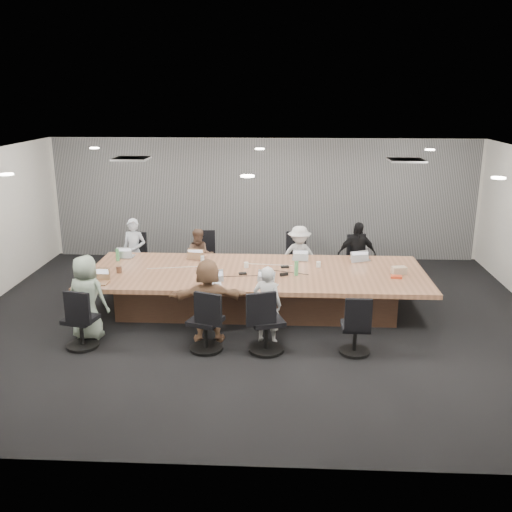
{
  "coord_description": "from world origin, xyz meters",
  "views": [
    {
      "loc": [
        0.48,
        -9.17,
        3.84
      ],
      "look_at": [
        0.0,
        0.4,
        1.05
      ],
      "focal_mm": 40.0,
      "sensor_mm": 36.0,
      "label": 1
    }
  ],
  "objects_px": {
    "laptop_4": "(98,283)",
    "laptop_6": "(268,286)",
    "person_4": "(87,298)",
    "bottle_green_right": "(296,268)",
    "chair_0": "(140,262)",
    "laptop_5": "(212,285)",
    "person_0": "(134,252)",
    "person_6": "(267,305)",
    "canvas_bag": "(399,270)",
    "laptop_1": "(196,257)",
    "mug_brown": "(119,270)",
    "person_5": "(208,301)",
    "chair_1": "(203,261)",
    "laptop_0": "(127,256)",
    "person_3": "(357,255)",
    "bottle_clear": "(203,262)",
    "conference_table": "(256,289)",
    "stapler": "(284,274)",
    "bottle_green_left": "(117,255)",
    "chair_2": "(298,263)",
    "person_2": "(299,257)",
    "laptop_3": "(360,259)",
    "person_1": "(200,257)",
    "laptop_2": "(300,259)",
    "chair_7": "(355,331)",
    "chair_6": "(266,326)",
    "chair_3": "(354,265)",
    "chair_5": "(206,326)",
    "snack_packet": "(396,277)"
  },
  "relations": [
    {
      "from": "laptop_0",
      "to": "canvas_bag",
      "type": "bearing_deg",
      "value": 169.33
    },
    {
      "from": "chair_7",
      "to": "snack_packet",
      "type": "height_order",
      "value": "snack_packet"
    },
    {
      "from": "laptop_2",
      "to": "person_6",
      "type": "bearing_deg",
      "value": 79.52
    },
    {
      "from": "chair_3",
      "to": "person_4",
      "type": "xyz_separation_m",
      "value": [
        -4.56,
        -3.05,
        0.32
      ]
    },
    {
      "from": "bottle_green_left",
      "to": "bottle_green_right",
      "type": "height_order",
      "value": "bottle_green_right"
    },
    {
      "from": "chair_7",
      "to": "person_3",
      "type": "height_order",
      "value": "person_3"
    },
    {
      "from": "laptop_4",
      "to": "person_6",
      "type": "relative_size",
      "value": 0.28
    },
    {
      "from": "chair_7",
      "to": "person_2",
      "type": "xyz_separation_m",
      "value": [
        -0.78,
        3.05,
        0.27
      ]
    },
    {
      "from": "laptop_4",
      "to": "person_3",
      "type": "bearing_deg",
      "value": 27.88
    },
    {
      "from": "conference_table",
      "to": "person_2",
      "type": "xyz_separation_m",
      "value": [
        0.79,
        1.35,
        0.23
      ]
    },
    {
      "from": "laptop_0",
      "to": "stapler",
      "type": "relative_size",
      "value": 1.93
    },
    {
      "from": "person_3",
      "to": "person_5",
      "type": "relative_size",
      "value": 1.0
    },
    {
      "from": "person_0",
      "to": "laptop_4",
      "type": "distance_m",
      "value": 2.15
    },
    {
      "from": "person_1",
      "to": "bottle_clear",
      "type": "distance_m",
      "value": 1.24
    },
    {
      "from": "chair_3",
      "to": "stapler",
      "type": "height_order",
      "value": "stapler"
    },
    {
      "from": "laptop_2",
      "to": "laptop_6",
      "type": "bearing_deg",
      "value": 74.86
    },
    {
      "from": "laptop_3",
      "to": "person_0",
      "type": "bearing_deg",
      "value": -19.96
    },
    {
      "from": "laptop_4",
      "to": "bottle_green_left",
      "type": "distance_m",
      "value": 1.31
    },
    {
      "from": "chair_0",
      "to": "laptop_4",
      "type": "bearing_deg",
      "value": 104.96
    },
    {
      "from": "chair_1",
      "to": "canvas_bag",
      "type": "xyz_separation_m",
      "value": [
        3.72,
        -1.74,
        0.4
      ]
    },
    {
      "from": "chair_5",
      "to": "laptop_2",
      "type": "bearing_deg",
      "value": 78.37
    },
    {
      "from": "person_1",
      "to": "bottle_clear",
      "type": "bearing_deg",
      "value": -90.88
    },
    {
      "from": "person_2",
      "to": "snack_packet",
      "type": "xyz_separation_m",
      "value": [
        1.63,
        -1.61,
        0.13
      ]
    },
    {
      "from": "chair_3",
      "to": "chair_7",
      "type": "xyz_separation_m",
      "value": [
        -0.37,
        -3.4,
        -0.01
      ]
    },
    {
      "from": "chair_5",
      "to": "person_4",
      "type": "xyz_separation_m",
      "value": [
        -1.93,
        0.35,
        0.29
      ]
    },
    {
      "from": "chair_6",
      "to": "chair_1",
      "type": "bearing_deg",
      "value": 94.17
    },
    {
      "from": "person_2",
      "to": "laptop_5",
      "type": "distance_m",
      "value": 2.61
    },
    {
      "from": "person_0",
      "to": "laptop_0",
      "type": "relative_size",
      "value": 4.74
    },
    {
      "from": "conference_table",
      "to": "laptop_0",
      "type": "height_order",
      "value": "laptop_0"
    },
    {
      "from": "chair_0",
      "to": "laptop_0",
      "type": "bearing_deg",
      "value": 106.38
    },
    {
      "from": "person_5",
      "to": "stapler",
      "type": "xyz_separation_m",
      "value": [
        1.18,
        1.11,
        0.09
      ]
    },
    {
      "from": "bottle_clear",
      "to": "canvas_bag",
      "type": "height_order",
      "value": "bottle_clear"
    },
    {
      "from": "chair_2",
      "to": "person_4",
      "type": "height_order",
      "value": "person_4"
    },
    {
      "from": "person_1",
      "to": "mug_brown",
      "type": "distance_m",
      "value": 1.99
    },
    {
      "from": "chair_1",
      "to": "person_3",
      "type": "xyz_separation_m",
      "value": [
        3.15,
        -0.35,
        0.27
      ]
    },
    {
      "from": "chair_0",
      "to": "laptop_5",
      "type": "xyz_separation_m",
      "value": [
        1.87,
        -2.5,
        0.38
      ]
    },
    {
      "from": "person_6",
      "to": "canvas_bag",
      "type": "distance_m",
      "value": 2.63
    },
    {
      "from": "laptop_1",
      "to": "mug_brown",
      "type": "relative_size",
      "value": 2.81
    },
    {
      "from": "chair_2",
      "to": "person_2",
      "type": "bearing_deg",
      "value": 103.1
    },
    {
      "from": "person_0",
      "to": "bottle_green_right",
      "type": "distance_m",
      "value": 3.62
    },
    {
      "from": "bottle_clear",
      "to": "mug_brown",
      "type": "xyz_separation_m",
      "value": [
        -1.43,
        -0.37,
        -0.05
      ]
    },
    {
      "from": "person_1",
      "to": "laptop_4",
      "type": "height_order",
      "value": "person_1"
    },
    {
      "from": "chair_0",
      "to": "snack_packet",
      "type": "xyz_separation_m",
      "value": [
        4.98,
        -1.96,
        0.39
      ]
    },
    {
      "from": "person_4",
      "to": "bottle_green_right",
      "type": "relative_size",
      "value": 5.39
    },
    {
      "from": "laptop_3",
      "to": "mug_brown",
      "type": "bearing_deg",
      "value": 0.08
    },
    {
      "from": "chair_1",
      "to": "laptop_4",
      "type": "xyz_separation_m",
      "value": [
        -1.41,
        -2.5,
        0.34
      ]
    },
    {
      "from": "bottle_green_left",
      "to": "canvas_bag",
      "type": "relative_size",
      "value": 0.96
    },
    {
      "from": "person_5",
      "to": "chair_1",
      "type": "bearing_deg",
      "value": -86.0
    },
    {
      "from": "laptop_4",
      "to": "laptop_6",
      "type": "relative_size",
      "value": 1.2
    },
    {
      "from": "chair_6",
      "to": "bottle_clear",
      "type": "relative_size",
      "value": 3.77
    }
  ]
}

